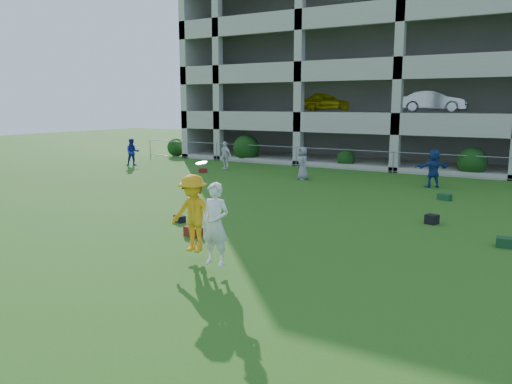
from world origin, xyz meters
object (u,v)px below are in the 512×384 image
Objects in this scene: bystander_c at (303,163)px; crate_d at (432,219)px; frisbee_contest at (199,216)px; parking_garage at (432,71)px; bystander_b at (225,156)px; bystander_d at (433,168)px; bystander_a at (132,152)px.

bystander_c reaches higher than crate_d.
frisbee_contest is 27.53m from parking_garage.
bystander_d reaches higher than bystander_b.
bystander_d is at bearing 101.42° from crate_d.
bystander_b is 0.05× the size of parking_garage.
bystander_d is 7.55m from crate_d.
bystander_d is at bearing 80.28° from frisbee_contest.
bystander_d is 0.77× the size of frisbee_contest.
crate_d is 0.15× the size of frisbee_contest.
bystander_b is at bearing -37.91° from bystander_d.
bystander_b is 15.37m from crate_d.
parking_garage is at bearing 116.52° from bystander_c.
bystander_b is at bearing 149.80° from crate_d.
bystander_b reaches higher than crate_d.
parking_garage is (14.77, 13.76, 5.17)m from bystander_a.
bystander_b is at bearing 122.26° from frisbee_contest.
frisbee_contest is at bearing -44.81° from bystander_b.
bystander_b is 4.67× the size of crate_d.
crate_d is at bearing -77.50° from parking_garage.
bystander_c is 14.90m from parking_garage.
parking_garage is (8.82, 12.34, 5.20)m from bystander_b.
frisbee_contest is (-3.95, -7.03, 1.02)m from crate_d.
frisbee_contest reaches higher than bystander_b.
bystander_a is 20.24m from crate_d.
bystander_d is 14.61m from frisbee_contest.
bystander_c is 0.73× the size of frisbee_contest.
parking_garage is at bearing 91.04° from frisbee_contest.
bystander_d reaches higher than bystander_c.
frisbee_contest is (3.70, -13.50, 0.34)m from bystander_c.
crate_d is (13.27, -7.72, -0.67)m from bystander_b.
bystander_a is 6.12m from bystander_b.
parking_garage reaches higher than crate_d.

